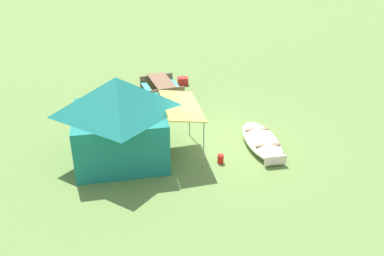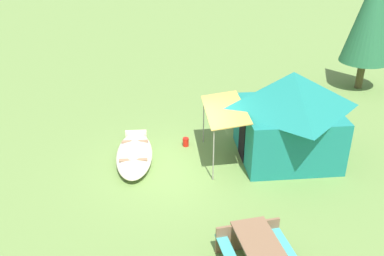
{
  "view_description": "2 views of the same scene",
  "coord_description": "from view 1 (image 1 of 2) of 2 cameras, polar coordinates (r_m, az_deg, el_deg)",
  "views": [
    {
      "loc": [
        -12.94,
        2.16,
        7.23
      ],
      "look_at": [
        -0.24,
        0.93,
        0.72
      ],
      "focal_mm": 39.82,
      "sensor_mm": 36.0,
      "label": 1
    },
    {
      "loc": [
        10.94,
        0.36,
        6.91
      ],
      "look_at": [
        -0.52,
        0.33,
        1.1
      ],
      "focal_mm": 39.75,
      "sensor_mm": 36.0,
      "label": 2
    }
  ],
  "objects": [
    {
      "name": "ground_plane",
      "position": [
        14.97,
        3.45,
        -1.9
      ],
      "size": [
        80.0,
        80.0,
        0.0
      ],
      "primitive_type": "plane",
      "color": "olive"
    },
    {
      "name": "fuel_can",
      "position": [
        13.71,
        3.85,
        -4.15
      ],
      "size": [
        0.28,
        0.28,
        0.29
      ],
      "primitive_type": "cylinder",
      "rotation": [
        0.0,
        0.0,
        0.64
      ],
      "color": "red",
      "rests_on": "ground_plane"
    },
    {
      "name": "canvas_cabin_tent",
      "position": [
        13.53,
        -9.72,
        1.35
      ],
      "size": [
        3.23,
        4.34,
        2.8
      ],
      "color": "#1A7B70",
      "rests_on": "ground_plane"
    },
    {
      "name": "cooler_box",
      "position": [
        19.97,
        -1.24,
        6.31
      ],
      "size": [
        0.41,
        0.48,
        0.34
      ],
      "primitive_type": "cube",
      "rotation": [
        0.0,
        0.0,
        1.62
      ],
      "color": "red",
      "rests_on": "ground_plane"
    },
    {
      "name": "picnic_table",
      "position": [
        18.5,
        -4.09,
        5.58
      ],
      "size": [
        2.25,
        1.92,
        0.77
      ],
      "color": "brown",
      "rests_on": "ground_plane"
    },
    {
      "name": "beached_rowboat",
      "position": [
        14.78,
        9.36,
        -1.73
      ],
      "size": [
        2.94,
        1.34,
        0.41
      ],
      "color": "beige",
      "rests_on": "ground_plane"
    }
  ]
}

